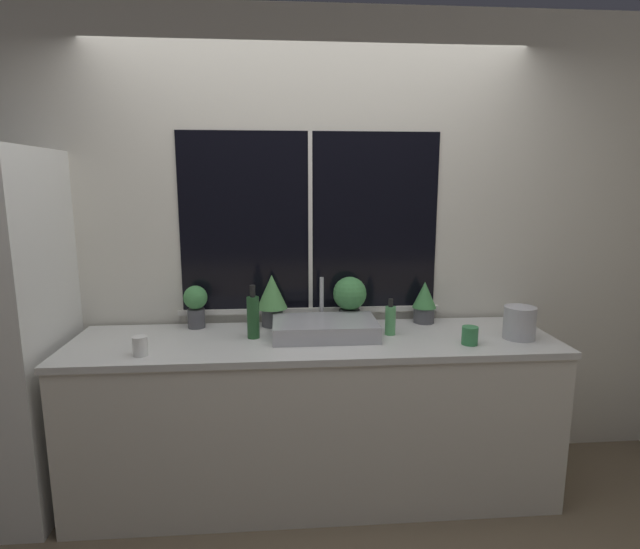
% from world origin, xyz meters
% --- Properties ---
extents(ground_plane, '(14.00, 14.00, 0.00)m').
position_xyz_m(ground_plane, '(0.00, 0.00, 0.00)').
color(ground_plane, brown).
extents(wall_back, '(8.00, 0.09, 2.70)m').
position_xyz_m(wall_back, '(0.00, 0.72, 1.35)').
color(wall_back, silver).
rests_on(wall_back, ground_plane).
extents(wall_right, '(0.06, 7.00, 2.70)m').
position_xyz_m(wall_right, '(2.27, 1.50, 1.35)').
color(wall_right, silver).
rests_on(wall_right, ground_plane).
extents(counter, '(2.60, 0.68, 0.90)m').
position_xyz_m(counter, '(0.00, 0.33, 0.45)').
color(counter, silver).
rests_on(counter, ground_plane).
extents(sink, '(0.56, 0.40, 0.29)m').
position_xyz_m(sink, '(0.06, 0.36, 0.95)').
color(sink, '#ADADB2').
rests_on(sink, counter).
extents(potted_plant_far_left, '(0.14, 0.14, 0.25)m').
position_xyz_m(potted_plant_far_left, '(-0.67, 0.58, 1.04)').
color(potted_plant_far_left, '#4C4C51').
rests_on(potted_plant_far_left, counter).
extents(potted_plant_center_left, '(0.18, 0.18, 0.30)m').
position_xyz_m(potted_plant_center_left, '(-0.23, 0.58, 1.08)').
color(potted_plant_center_left, '#4C4C51').
rests_on(potted_plant_center_left, counter).
extents(potted_plant_center_right, '(0.20, 0.20, 0.28)m').
position_xyz_m(potted_plant_center_right, '(0.22, 0.58, 1.06)').
color(potted_plant_center_right, '#4C4C51').
rests_on(potted_plant_center_right, counter).
extents(potted_plant_far_right, '(0.14, 0.14, 0.25)m').
position_xyz_m(potted_plant_far_right, '(0.67, 0.58, 1.03)').
color(potted_plant_far_right, '#4C4C51').
rests_on(potted_plant_far_right, counter).
extents(soap_bottle, '(0.06, 0.06, 0.20)m').
position_xyz_m(soap_bottle, '(0.42, 0.36, 0.98)').
color(soap_bottle, '#519E5B').
rests_on(soap_bottle, counter).
extents(bottle_tall, '(0.07, 0.07, 0.29)m').
position_xyz_m(bottle_tall, '(-0.33, 0.36, 1.02)').
color(bottle_tall, '#235128').
rests_on(bottle_tall, counter).
extents(mug_green, '(0.08, 0.08, 0.09)m').
position_xyz_m(mug_green, '(0.80, 0.16, 0.95)').
color(mug_green, '#38844C').
rests_on(mug_green, counter).
extents(mug_white, '(0.07, 0.07, 0.10)m').
position_xyz_m(mug_white, '(-0.86, 0.12, 0.95)').
color(mug_white, white).
rests_on(mug_white, counter).
extents(kettle, '(0.17, 0.17, 0.19)m').
position_xyz_m(kettle, '(1.10, 0.24, 0.99)').
color(kettle, '#B2B2B7').
rests_on(kettle, counter).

